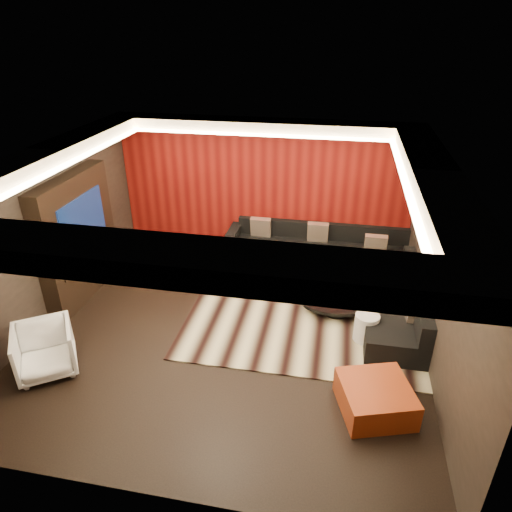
% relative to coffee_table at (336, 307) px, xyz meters
% --- Properties ---
extents(floor, '(6.00, 6.00, 0.02)m').
position_rel_coffee_table_xyz_m(floor, '(-1.66, -0.76, -0.13)').
color(floor, black).
rests_on(floor, ground).
extents(ceiling, '(6.00, 6.00, 0.02)m').
position_rel_coffee_table_xyz_m(ceiling, '(-1.66, -0.76, 2.69)').
color(ceiling, silver).
rests_on(ceiling, ground).
extents(wall_back, '(6.00, 0.02, 2.80)m').
position_rel_coffee_table_xyz_m(wall_back, '(-1.66, 2.25, 1.28)').
color(wall_back, black).
rests_on(wall_back, ground).
extents(wall_left, '(0.02, 6.00, 2.80)m').
position_rel_coffee_table_xyz_m(wall_left, '(-4.67, -0.76, 1.28)').
color(wall_left, black).
rests_on(wall_left, ground).
extents(wall_right, '(0.02, 6.00, 2.80)m').
position_rel_coffee_table_xyz_m(wall_right, '(1.35, -0.76, 1.28)').
color(wall_right, black).
rests_on(wall_right, ground).
extents(red_feature_wall, '(5.98, 0.05, 2.78)m').
position_rel_coffee_table_xyz_m(red_feature_wall, '(-1.66, 2.21, 1.28)').
color(red_feature_wall, '#6B0C0A').
rests_on(red_feature_wall, ground).
extents(soffit_back, '(6.00, 0.60, 0.22)m').
position_rel_coffee_table_xyz_m(soffit_back, '(-1.66, 1.94, 2.57)').
color(soffit_back, silver).
rests_on(soffit_back, ground).
extents(soffit_front, '(6.00, 0.60, 0.22)m').
position_rel_coffee_table_xyz_m(soffit_front, '(-1.66, -3.46, 2.57)').
color(soffit_front, silver).
rests_on(soffit_front, ground).
extents(soffit_left, '(0.60, 4.80, 0.22)m').
position_rel_coffee_table_xyz_m(soffit_left, '(-4.36, -0.76, 2.57)').
color(soffit_left, silver).
rests_on(soffit_left, ground).
extents(soffit_right, '(0.60, 4.80, 0.22)m').
position_rel_coffee_table_xyz_m(soffit_right, '(1.04, -0.76, 2.57)').
color(soffit_right, silver).
rests_on(soffit_right, ground).
extents(cove_back, '(4.80, 0.08, 0.04)m').
position_rel_coffee_table_xyz_m(cove_back, '(-1.66, 1.60, 2.48)').
color(cove_back, '#FFD899').
rests_on(cove_back, ground).
extents(cove_front, '(4.80, 0.08, 0.04)m').
position_rel_coffee_table_xyz_m(cove_front, '(-1.66, -3.12, 2.48)').
color(cove_front, '#FFD899').
rests_on(cove_front, ground).
extents(cove_left, '(0.08, 4.80, 0.04)m').
position_rel_coffee_table_xyz_m(cove_left, '(-4.02, -0.76, 2.48)').
color(cove_left, '#FFD899').
rests_on(cove_left, ground).
extents(cove_right, '(0.08, 4.80, 0.04)m').
position_rel_coffee_table_xyz_m(cove_right, '(0.70, -0.76, 2.48)').
color(cove_right, '#FFD899').
rests_on(cove_right, ground).
extents(tv_surround, '(0.30, 2.00, 2.20)m').
position_rel_coffee_table_xyz_m(tv_surround, '(-4.51, -0.16, 0.98)').
color(tv_surround, black).
rests_on(tv_surround, ground).
extents(tv_screen, '(0.04, 1.30, 0.80)m').
position_rel_coffee_table_xyz_m(tv_screen, '(-4.35, -0.16, 1.33)').
color(tv_screen, black).
rests_on(tv_screen, ground).
extents(tv_shelf, '(0.04, 1.60, 0.04)m').
position_rel_coffee_table_xyz_m(tv_shelf, '(-4.35, -0.16, 0.58)').
color(tv_shelf, black).
rests_on(tv_shelf, ground).
extents(rug, '(4.01, 3.02, 0.02)m').
position_rel_coffee_table_xyz_m(rug, '(-0.46, -0.20, -0.11)').
color(rug, '#C3BA8F').
rests_on(rug, floor).
extents(coffee_table, '(1.27, 1.27, 0.20)m').
position_rel_coffee_table_xyz_m(coffee_table, '(0.00, 0.00, 0.00)').
color(coffee_table, black).
rests_on(coffee_table, rug).
extents(drum_stool, '(0.49, 0.49, 0.44)m').
position_rel_coffee_table_xyz_m(drum_stool, '(-2.19, 0.48, 0.12)').
color(drum_stool, black).
rests_on(drum_stool, rug).
extents(striped_pouf, '(0.74, 0.74, 0.37)m').
position_rel_coffee_table_xyz_m(striped_pouf, '(-1.72, 1.05, 0.09)').
color(striped_pouf, beige).
rests_on(striped_pouf, rug).
extents(white_side_table, '(0.41, 0.41, 0.47)m').
position_rel_coffee_table_xyz_m(white_side_table, '(0.47, -0.66, 0.11)').
color(white_side_table, white).
rests_on(white_side_table, floor).
extents(orange_ottoman, '(1.07, 1.07, 0.38)m').
position_rel_coffee_table_xyz_m(orange_ottoman, '(0.56, -2.10, 0.07)').
color(orange_ottoman, '#8D4012').
rests_on(orange_ottoman, floor).
extents(armchair, '(1.07, 1.08, 0.71)m').
position_rel_coffee_table_xyz_m(armchair, '(-3.97, -2.21, 0.24)').
color(armchair, white).
rests_on(armchair, floor).
extents(sectional_sofa, '(3.65, 3.50, 0.75)m').
position_rel_coffee_table_xyz_m(sectional_sofa, '(0.08, 1.10, 0.14)').
color(sectional_sofa, black).
rests_on(sectional_sofa, floor).
extents(throw_pillows, '(3.04, 2.79, 0.50)m').
position_rel_coffee_table_xyz_m(throw_pillows, '(0.14, 1.10, 0.50)').
color(throw_pillows, '#C1A58D').
rests_on(throw_pillows, sectional_sofa).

